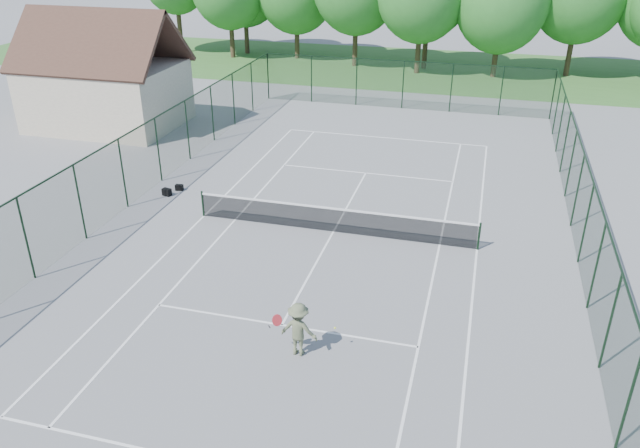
# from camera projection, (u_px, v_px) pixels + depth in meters

# --- Properties ---
(ground) EXTENTS (140.00, 140.00, 0.00)m
(ground) POSITION_uv_depth(u_px,v_px,m) (333.00, 232.00, 24.35)
(ground) COLOR gray
(ground) RESTS_ON ground
(grass_far) EXTENTS (80.00, 16.00, 0.01)m
(grass_far) POSITION_uv_depth(u_px,v_px,m) (424.00, 68.00, 50.27)
(grass_far) COLOR #3D712F
(grass_far) RESTS_ON ground
(court_lines) EXTENTS (11.05, 23.85, 0.01)m
(court_lines) POSITION_uv_depth(u_px,v_px,m) (333.00, 232.00, 24.34)
(court_lines) COLOR white
(court_lines) RESTS_ON ground
(tennis_net) EXTENTS (11.08, 0.08, 1.10)m
(tennis_net) POSITION_uv_depth(u_px,v_px,m) (334.00, 219.00, 24.09)
(tennis_net) COLOR black
(tennis_net) RESTS_ON ground
(fence_enclosure) EXTENTS (18.05, 36.05, 3.02)m
(fence_enclosure) POSITION_uv_depth(u_px,v_px,m) (334.00, 195.00, 23.65)
(fence_enclosure) COLOR #1B3621
(fence_enclosure) RESTS_ON ground
(utility_building) EXTENTS (8.60, 6.27, 6.63)m
(utility_building) POSITION_uv_depth(u_px,v_px,m) (103.00, 72.00, 35.35)
(utility_building) COLOR beige
(utility_building) RESTS_ON ground
(sports_bag_a) EXTENTS (0.44, 0.33, 0.32)m
(sports_bag_a) POSITION_uv_depth(u_px,v_px,m) (167.00, 192.00, 27.44)
(sports_bag_a) COLOR black
(sports_bag_a) RESTS_ON ground
(sports_bag_b) EXTENTS (0.36, 0.24, 0.26)m
(sports_bag_b) POSITION_uv_depth(u_px,v_px,m) (179.00, 188.00, 27.97)
(sports_bag_b) COLOR black
(sports_bag_b) RESTS_ON ground
(tennis_player) EXTENTS (1.85, 0.90, 1.63)m
(tennis_player) POSITION_uv_depth(u_px,v_px,m) (299.00, 329.00, 17.25)
(tennis_player) COLOR #5F6748
(tennis_player) RESTS_ON ground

